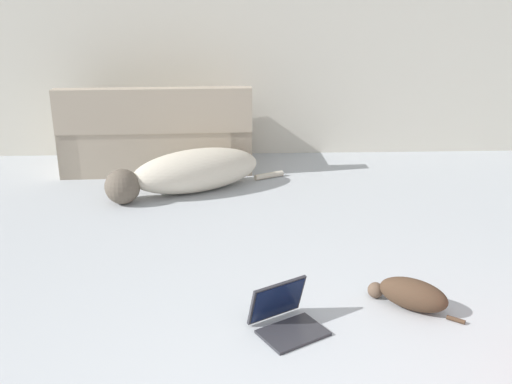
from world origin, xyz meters
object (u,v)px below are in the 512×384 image
couch (159,140)px  cat (411,294)px  dog (189,172)px  laptop_open (284,313)px

couch → cat: bearing=120.1°
couch → dog: 0.83m
couch → cat: couch is taller
couch → dog: bearing=113.2°
dog → cat: bearing=97.8°
laptop_open → couch: bearing=78.7°
couch → dog: (0.35, -0.75, -0.10)m
cat → laptop_open: (-0.72, -0.16, -0.01)m
couch → laptop_open: couch is taller
dog → laptop_open: 2.26m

